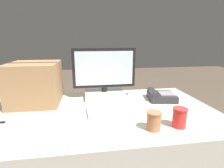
# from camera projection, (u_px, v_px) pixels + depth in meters

# --- Properties ---
(office_desk) EXTENTS (1.80, 0.90, 0.72)m
(office_desk) POSITION_uv_depth(u_px,v_px,m) (85.00, 158.00, 1.26)
(office_desk) COLOR beige
(office_desk) RESTS_ON ground_plane
(monitor) EXTENTS (0.50, 0.23, 0.40)m
(monitor) POSITION_uv_depth(u_px,v_px,m) (104.00, 79.00, 1.42)
(monitor) COLOR white
(monitor) RESTS_ON office_desk
(keyboard) EXTENTS (0.46, 0.20, 0.03)m
(keyboard) POSITION_uv_depth(u_px,v_px,m) (121.00, 109.00, 1.17)
(keyboard) COLOR silver
(keyboard) RESTS_ON office_desk
(desk_phone) EXTENTS (0.23, 0.23, 0.08)m
(desk_phone) POSITION_uv_depth(u_px,v_px,m) (161.00, 96.00, 1.39)
(desk_phone) COLOR #2D2D33
(desk_phone) RESTS_ON office_desk
(paper_cup_left) EXTENTS (0.08, 0.08, 0.10)m
(paper_cup_left) POSITION_uv_depth(u_px,v_px,m) (154.00, 121.00, 0.92)
(paper_cup_left) COLOR #BC7547
(paper_cup_left) RESTS_ON office_desk
(paper_cup_right) EXTENTS (0.08, 0.08, 0.11)m
(paper_cup_right) POSITION_uv_depth(u_px,v_px,m) (179.00, 118.00, 0.95)
(paper_cup_right) COLOR red
(paper_cup_right) RESTS_ON office_desk
(cardboard_box) EXTENTS (0.35, 0.36, 0.31)m
(cardboard_box) POSITION_uv_depth(u_px,v_px,m) (35.00, 83.00, 1.30)
(cardboard_box) COLOR #9E754C
(cardboard_box) RESTS_ON office_desk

